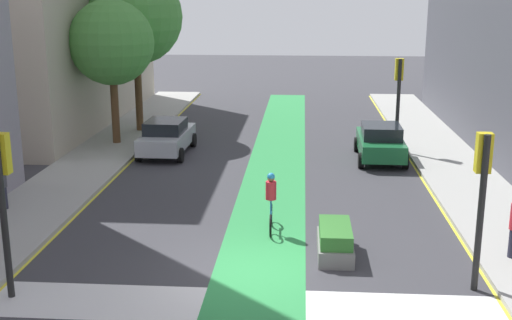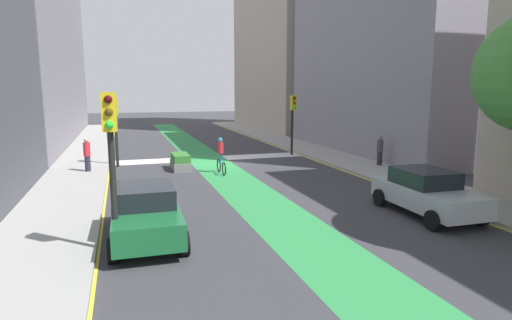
% 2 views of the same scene
% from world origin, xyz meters
% --- Properties ---
extents(ground_plane, '(120.00, 120.00, 0.00)m').
position_xyz_m(ground_plane, '(0.00, 0.00, 0.00)').
color(ground_plane, '#38383D').
extents(bike_lane_paint, '(2.40, 60.00, 0.01)m').
position_xyz_m(bike_lane_paint, '(0.25, 0.00, 0.00)').
color(bike_lane_paint, '#2D8C47').
rests_on(bike_lane_paint, ground_plane).
extents(crosswalk_band, '(12.00, 1.80, 0.01)m').
position_xyz_m(crosswalk_band, '(0.00, -2.00, 0.00)').
color(crosswalk_band, silver).
rests_on(crosswalk_band, ground_plane).
extents(curb_stripe_left, '(0.16, 60.00, 0.01)m').
position_xyz_m(curb_stripe_left, '(-6.00, 0.00, 0.01)').
color(curb_stripe_left, yellow).
rests_on(curb_stripe_left, ground_plane).
extents(curb_stripe_right, '(0.16, 60.00, 0.01)m').
position_xyz_m(curb_stripe_right, '(6.00, 0.00, 0.01)').
color(curb_stripe_right, yellow).
rests_on(curb_stripe_right, ground_plane).
extents(traffic_signal_near_right, '(0.35, 0.52, 3.86)m').
position_xyz_m(traffic_signal_near_right, '(5.52, -0.62, 2.72)').
color(traffic_signal_near_right, black).
rests_on(traffic_signal_near_right, ground_plane).
extents(traffic_signal_near_left, '(0.35, 0.52, 3.93)m').
position_xyz_m(traffic_signal_near_left, '(-5.53, -1.78, 2.76)').
color(traffic_signal_near_left, black).
rests_on(traffic_signal_near_left, ground_plane).
extents(traffic_signal_far_right, '(0.35, 0.52, 4.23)m').
position_xyz_m(traffic_signal_far_right, '(5.48, 13.12, 2.97)').
color(traffic_signal_far_right, black).
rests_on(traffic_signal_far_right, ground_plane).
extents(car_silver_left_far, '(2.11, 4.24, 1.57)m').
position_xyz_m(car_silver_left_far, '(-4.72, 12.27, 0.80)').
color(car_silver_left_far, '#B2B7BF').
rests_on(car_silver_left_far, ground_plane).
extents(car_green_right_far, '(2.08, 4.23, 1.57)m').
position_xyz_m(car_green_right_far, '(4.66, 11.89, 0.80)').
color(car_green_right_far, '#196033').
rests_on(car_green_right_far, ground_plane).
extents(cyclist_in_lane, '(0.32, 1.73, 1.86)m').
position_xyz_m(cyclist_in_lane, '(0.40, 2.88, 0.97)').
color(cyclist_in_lane, black).
rests_on(cyclist_in_lane, ground_plane).
extents(pedestrian_sidewalk_left_a, '(0.34, 0.34, 1.62)m').
position_xyz_m(pedestrian_sidewalk_left_a, '(-8.40, 3.95, 0.97)').
color(pedestrian_sidewalk_left_a, '#262638').
rests_on(pedestrian_sidewalk_left_a, sidewalk_left).
extents(street_tree_near, '(3.88, 3.88, 6.61)m').
position_xyz_m(street_tree_near, '(-7.43, 13.76, 4.79)').
color(street_tree_near, brown).
rests_on(street_tree_near, sidewalk_left).
extents(street_tree_far, '(4.69, 4.69, 8.04)m').
position_xyz_m(street_tree_far, '(-7.04, 16.69, 5.83)').
color(street_tree_far, brown).
rests_on(street_tree_far, sidewalk_left).
extents(median_planter, '(0.95, 2.07, 0.85)m').
position_xyz_m(median_planter, '(2.25, 1.18, 0.40)').
color(median_planter, slate).
rests_on(median_planter, ground_plane).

